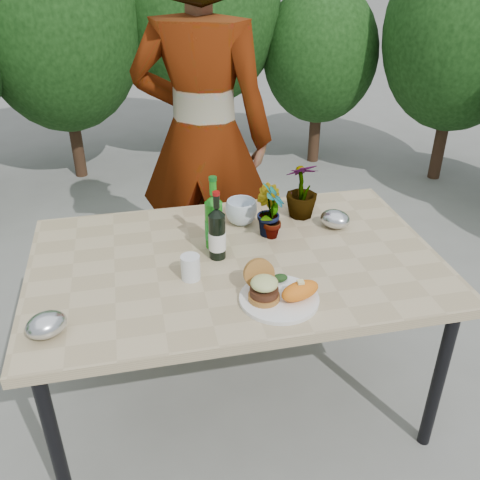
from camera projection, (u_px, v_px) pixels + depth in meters
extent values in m
plane|color=slate|center=(236.00, 395.00, 2.48)|extent=(80.00, 80.00, 0.00)
cube|color=tan|center=(236.00, 263.00, 2.12)|extent=(1.60, 1.00, 0.04)
cylinder|color=black|center=(55.00, 445.00, 1.82)|extent=(0.05, 0.05, 0.71)
cylinder|color=black|center=(439.00, 379.00, 2.08)|extent=(0.05, 0.05, 0.71)
cylinder|color=black|center=(69.00, 300.00, 2.53)|extent=(0.05, 0.05, 0.71)
cylinder|color=black|center=(354.00, 265.00, 2.79)|extent=(0.05, 0.05, 0.71)
cylinder|color=#382316|center=(78.00, 152.00, 4.60)|extent=(0.10, 0.10, 0.42)
ellipsoid|color=#24551C|center=(56.00, 16.00, 4.04)|extent=(1.31, 1.31, 1.77)
cylinder|color=#382316|center=(201.00, 132.00, 4.95)|extent=(0.10, 0.10, 0.50)
ellipsoid|color=#24551C|center=(197.00, 11.00, 4.42)|extent=(1.40, 1.40, 1.58)
cylinder|color=#382316|center=(314.00, 141.00, 4.91)|extent=(0.10, 0.10, 0.38)
ellipsoid|color=#24551C|center=(320.00, 54.00, 4.52)|extent=(0.97, 0.97, 1.16)
cylinder|color=#382316|center=(438.00, 153.00, 4.55)|extent=(0.10, 0.10, 0.44)
ellipsoid|color=#24551C|center=(462.00, 32.00, 4.06)|extent=(1.18, 1.18, 1.52)
cylinder|color=white|center=(279.00, 299.00, 1.86)|extent=(0.28, 0.28, 0.01)
cylinder|color=#B7722D|center=(264.00, 297.00, 1.85)|extent=(0.11, 0.11, 0.02)
cylinder|color=#472314|center=(264.00, 291.00, 1.83)|extent=(0.10, 0.10, 0.02)
ellipsoid|color=beige|center=(264.00, 283.00, 1.82)|extent=(0.10, 0.10, 0.04)
cylinder|color=#B7722D|center=(259.00, 274.00, 1.89)|extent=(0.11, 0.06, 0.11)
ellipsoid|color=orange|center=(300.00, 291.00, 1.84)|extent=(0.17, 0.12, 0.06)
ellipsoid|color=olive|center=(272.00, 280.00, 1.93)|extent=(0.04, 0.04, 0.02)
ellipsoid|color=#193814|center=(280.00, 278.00, 1.94)|extent=(0.06, 0.04, 0.03)
cylinder|color=black|center=(217.00, 236.00, 2.07)|extent=(0.07, 0.07, 0.19)
cylinder|color=white|center=(217.00, 241.00, 2.08)|extent=(0.07, 0.07, 0.07)
cone|color=black|center=(217.00, 212.00, 2.02)|extent=(0.07, 0.07, 0.03)
cylinder|color=black|center=(216.00, 201.00, 1.99)|extent=(0.02, 0.02, 0.05)
cylinder|color=maroon|center=(216.00, 193.00, 1.98)|extent=(0.03, 0.03, 0.01)
cylinder|color=#1A8418|center=(214.00, 225.00, 2.14)|extent=(0.07, 0.07, 0.20)
cylinder|color=#198C26|center=(214.00, 229.00, 2.15)|extent=(0.07, 0.07, 0.08)
cone|color=#1A8418|center=(213.00, 199.00, 2.08)|extent=(0.07, 0.07, 0.03)
cylinder|color=#1A8418|center=(213.00, 188.00, 2.06)|extent=(0.03, 0.03, 0.06)
cylinder|color=#0C5919|center=(213.00, 179.00, 2.04)|extent=(0.03, 0.03, 0.01)
cylinder|color=silver|center=(191.00, 267.00, 1.96)|extent=(0.07, 0.07, 0.09)
imported|color=#255B1F|center=(273.00, 211.00, 2.19)|extent=(0.13, 0.15, 0.25)
imported|color=#27531C|center=(267.00, 211.00, 2.23)|extent=(0.12, 0.14, 0.22)
imported|color=#215D20|center=(302.00, 190.00, 2.36)|extent=(0.16, 0.16, 0.26)
imported|color=silver|center=(241.00, 212.00, 2.33)|extent=(0.17, 0.17, 0.11)
ellipsoid|color=silver|center=(46.00, 325.00, 1.69)|extent=(0.17, 0.16, 0.08)
ellipsoid|color=silver|center=(335.00, 219.00, 2.31)|extent=(0.17, 0.17, 0.08)
imported|color=#935A49|center=(203.00, 139.00, 2.67)|extent=(0.82, 0.68, 1.94)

